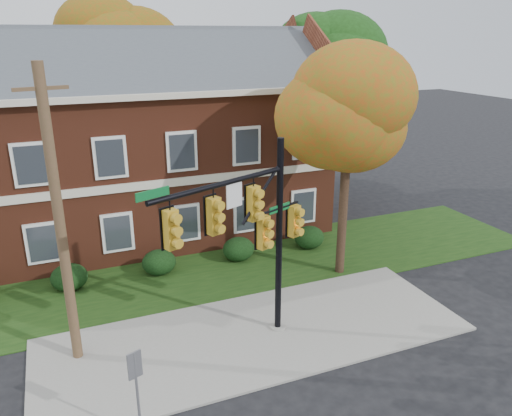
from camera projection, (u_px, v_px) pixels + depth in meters
name	position (u px, v px, depth m)	size (l,w,h in m)	color
ground	(268.00, 353.00, 15.61)	(120.00, 120.00, 0.00)	black
sidewalk	(256.00, 335.00, 16.47)	(14.00, 5.00, 0.08)	gray
grass_strip	(211.00, 272.00, 20.84)	(30.00, 6.00, 0.04)	#193811
apartment_building	(130.00, 133.00, 23.67)	(18.80, 8.80, 9.74)	maroon
hedge_left	(69.00, 277.00, 19.31)	(1.40, 1.26, 1.05)	black
hedge_center	(159.00, 262.00, 20.56)	(1.40, 1.26, 1.05)	black
hedge_right	(238.00, 249.00, 21.82)	(1.40, 1.26, 1.05)	black
hedge_far_right	(309.00, 237.00, 23.08)	(1.40, 1.26, 1.05)	black
tree_near_right	(356.00, 112.00, 18.65)	(4.50, 4.25, 8.58)	black
tree_right_rear	(331.00, 59.00, 27.44)	(6.30, 5.95, 10.62)	black
tree_far_rear	(126.00, 44.00, 29.71)	(6.84, 6.46, 11.52)	black
traffic_signal	(252.00, 227.00, 14.70)	(5.50, 2.36, 6.55)	gray
utility_pole	(60.00, 223.00, 13.89)	(1.36, 0.37, 8.82)	brown
sign_post	(136.00, 381.00, 11.75)	(0.36, 0.17, 2.51)	slate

